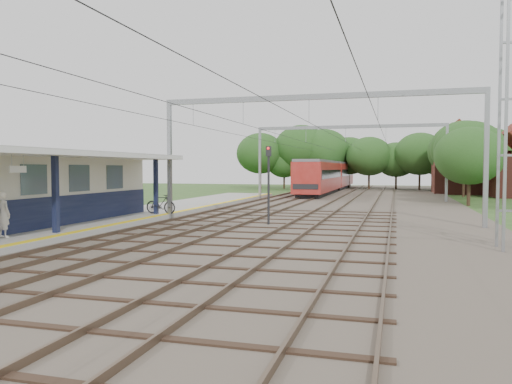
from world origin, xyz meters
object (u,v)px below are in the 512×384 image
(train, at_px, (330,175))
(signal_post, at_px, (269,177))
(bicycle, at_px, (161,204))
(person, at_px, (3,214))

(train, height_order, signal_post, signal_post)
(bicycle, relative_size, train, 0.05)
(bicycle, bearing_deg, signal_post, -96.01)
(person, bearing_deg, bicycle, -84.81)
(train, bearing_deg, bicycle, -97.65)
(train, xyz_separation_m, signal_post, (1.85, -39.49, 0.46))
(person, bearing_deg, train, -85.56)
(person, relative_size, train, 0.05)
(signal_post, bearing_deg, bicycle, 156.83)
(train, relative_size, signal_post, 8.66)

